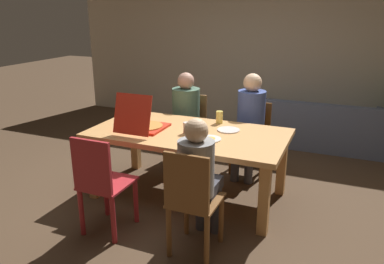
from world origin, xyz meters
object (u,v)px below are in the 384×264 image
Objects in this scene: plate_1 at (228,130)px; couch at (314,128)px; person_0 at (250,117)px; drinking_glass_0 at (219,117)px; chair_0 at (252,134)px; plate_0 at (209,139)px; person_1 at (199,173)px; chair_2 at (189,125)px; person_2 at (185,111)px; pizza_box_0 at (144,125)px; drinking_glass_1 at (187,128)px; chair_3 at (102,184)px; dining_table at (188,139)px; chair_1 at (192,201)px.

plate_1 is 0.11× the size of couch.
person_0 reaches higher than drinking_glass_0.
chair_0 is 3.68× the size of plate_0.
chair_0 is 0.74× the size of person_1.
plate_1 is at bearing -50.29° from drinking_glass_0.
chair_2 is 0.27m from person_2.
person_2 is 2.29× the size of pizza_box_0.
person_2 is at bearing 115.04° from drinking_glass_1.
person_1 is 2.01m from chair_2.
couch is at bearing 65.36° from chair_3.
person_2 reaches higher than dining_table.
person_1 is at bearing -62.49° from person_2.
plate_0 is 2.63m from couch.
person_2 is at bearing -90.00° from chair_2.
couch is (0.64, 1.47, -0.49)m from person_0.
dining_table is 0.95m from person_0.
person_1 is 0.56× the size of couch.
pizza_box_0 is (-0.05, -1.11, 0.32)m from chair_2.
pizza_box_0 is 2.20× the size of plate_1.
person_0 reaches higher than couch.
drinking_glass_0 reaches higher than drinking_glass_1.
chair_1 is at bearing 0.94° from chair_3.
chair_1 is 0.80× the size of person_1.
plate_1 reaches higher than couch.
drinking_glass_1 reaches higher than plate_0.
chair_1 is at bearing -79.28° from plate_0.
pizza_box_0 is 4.36× the size of drinking_glass_1.
chair_2 is 0.74× the size of person_2.
person_2 reaches higher than plate_1.
pizza_box_0 is at bearing -133.69° from person_0.
plate_1 is (-0.07, -0.64, 0.01)m from person_0.
person_2 reaches higher than plate_0.
person_1 is 8.30× the size of drinking_glass_0.
person_0 is 1.00m from plate_0.
person_1 is 0.91m from chair_3.
couch is (0.64, 3.12, -0.43)m from person_1.
person_0 is (0.00, -0.13, 0.25)m from chair_0.
person_2 is 1.03m from plate_1.
couch is (1.51, 1.32, -0.23)m from chair_2.
person_0 is 2.03m from chair_3.
chair_2 is at bearing 87.44° from pizza_box_0.
chair_0 is 1.50m from couch.
chair_3 is (-0.87, -0.17, -0.19)m from person_1.
plate_0 is (0.77, -0.03, -0.05)m from pizza_box_0.
chair_1 is 1.44m from drinking_glass_0.
pizza_box_0 is 0.91m from plate_1.
person_1 is 1.23× the size of chair_3.
chair_2 is at bearing 90.00° from chair_3.
chair_1 is at bearing -64.47° from person_2.
dining_table is at bearing -152.63° from plate_1.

